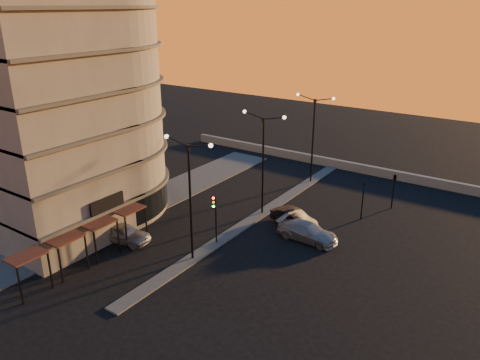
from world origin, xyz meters
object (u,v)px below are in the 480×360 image
(traffic_light_main, at_px, (215,212))
(car_wagon, at_px, (308,232))
(car_hatchback, at_px, (123,233))
(car_sedan, at_px, (294,218))
(streetlamp_mid, at_px, (263,156))

(traffic_light_main, relative_size, car_wagon, 0.83)
(car_hatchback, xyz_separation_m, car_wagon, (12.28, 8.75, -0.05))
(car_hatchback, distance_m, car_wagon, 15.08)
(car_sedan, relative_size, car_wagon, 0.86)
(traffic_light_main, xyz_separation_m, car_wagon, (5.78, 4.87, -2.14))
(traffic_light_main, relative_size, car_sedan, 0.96)
(streetlamp_mid, relative_size, traffic_light_main, 2.24)
(traffic_light_main, bearing_deg, streetlamp_mid, 90.00)
(car_sedan, height_order, car_wagon, car_wagon)
(streetlamp_mid, xyz_separation_m, traffic_light_main, (0.00, -7.13, -2.70))
(traffic_light_main, xyz_separation_m, car_hatchback, (-6.50, -3.88, -2.10))
(streetlamp_mid, height_order, car_hatchback, streetlamp_mid)
(traffic_light_main, height_order, car_hatchback, traffic_light_main)
(traffic_light_main, bearing_deg, car_sedan, 61.12)
(car_wagon, bearing_deg, traffic_light_main, 131.45)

